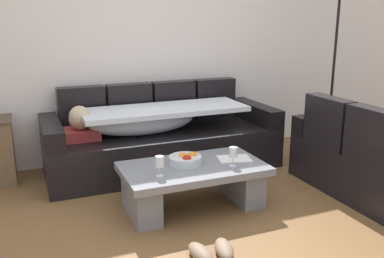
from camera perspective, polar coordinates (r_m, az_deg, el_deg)
ground_plane at (r=3.19m, az=3.29°, el=-14.81°), size 14.00×14.00×0.00m
back_wall at (r=4.80m, az=-7.87°, el=12.02°), size 9.00×0.10×2.70m
couch_along_wall at (r=4.50m, az=-4.54°, el=-1.30°), size 2.43×0.92×0.88m
coffee_table at (r=3.59m, az=0.16°, el=-7.08°), size 1.20×0.68×0.38m
fruit_bowl at (r=3.55m, az=-0.86°, el=-4.18°), size 0.28×0.28×0.10m
wine_glass_near_left at (r=3.27m, az=-4.44°, el=-4.54°), size 0.07×0.07×0.17m
wine_glass_near_right at (r=3.49m, az=5.62°, el=-3.27°), size 0.07×0.07×0.17m
open_magazine at (r=3.70m, az=5.77°, el=-4.05°), size 0.32×0.27×0.01m
floor_lamp at (r=5.28m, az=18.68°, el=9.09°), size 0.33×0.31×1.95m
pair_of_shoes at (r=2.97m, az=2.78°, el=-16.24°), size 0.33×0.30×0.09m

